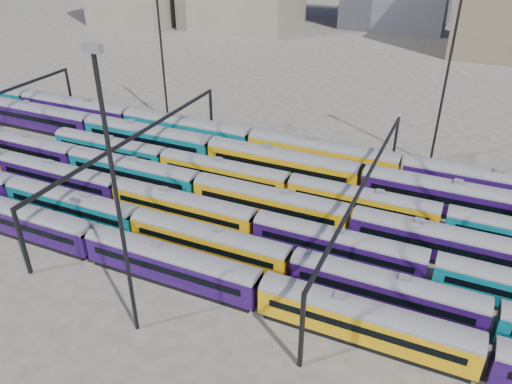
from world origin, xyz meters
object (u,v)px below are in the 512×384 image
at_px(rake_0, 171,261).
at_px(mast_2, 116,196).
at_px(rake_2, 118,189).
at_px(rake_1, 386,287).

height_order(rake_0, mast_2, mast_2).
relative_size(rake_2, mast_2, 4.47).
relative_size(rake_1, mast_2, 5.15).
bearing_deg(rake_2, mast_2, -48.71).
distance_m(rake_0, rake_2, 17.45).
bearing_deg(rake_1, rake_0, -166.28).
height_order(rake_1, mast_2, mast_2).
bearing_deg(rake_0, rake_1, 13.72).
relative_size(rake_0, rake_1, 1.04).
bearing_deg(mast_2, rake_0, 95.11).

